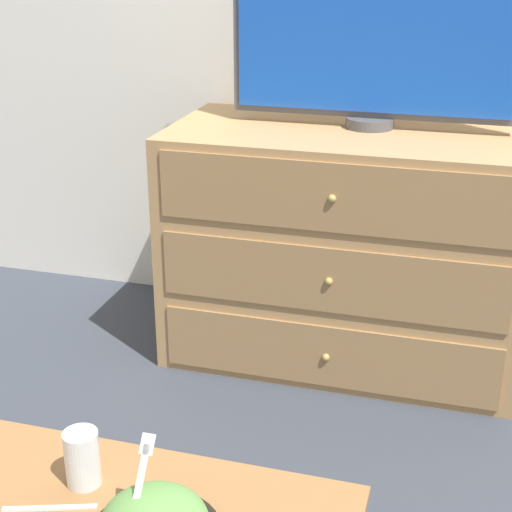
{
  "coord_description": "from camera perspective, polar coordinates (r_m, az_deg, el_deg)",
  "views": [
    {
      "loc": [
        0.35,
        -2.72,
        1.35
      ],
      "look_at": [
        -0.04,
        -1.36,
        0.77
      ],
      "focal_mm": 55.0,
      "sensor_mm": 36.0,
      "label": 1
    }
  ],
  "objects": [
    {
      "name": "knife",
      "position": [
        1.54,
        -14.77,
        -17.3
      ],
      "size": [
        0.17,
        0.06,
        0.01
      ],
      "color": "white",
      "rests_on": "coffee_table"
    },
    {
      "name": "drink_cup",
      "position": [
        1.56,
        -12.5,
        -14.36
      ],
      "size": [
        0.07,
        0.07,
        0.11
      ],
      "color": "beige",
      "rests_on": "coffee_table"
    },
    {
      "name": "dresser",
      "position": [
        2.62,
        6.54,
        0.71
      ],
      "size": [
        1.15,
        0.6,
        0.78
      ],
      "color": "tan",
      "rests_on": "ground_plane"
    },
    {
      "name": "ground_plane",
      "position": [
        3.06,
        7.8,
        -4.0
      ],
      "size": [
        12.0,
        12.0,
        0.0
      ],
      "primitive_type": "plane",
      "color": "#383D47"
    },
    {
      "name": "tv",
      "position": [
        2.5,
        8.67,
        16.37
      ],
      "size": [
        0.89,
        0.15,
        0.62
      ],
      "color": "#515156",
      "rests_on": "dresser"
    }
  ]
}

